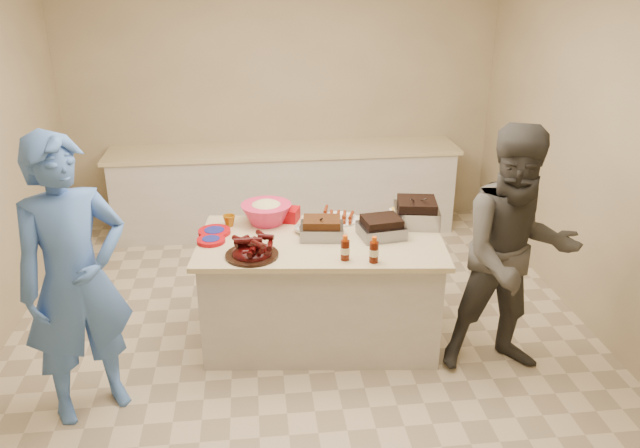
{
  "coord_description": "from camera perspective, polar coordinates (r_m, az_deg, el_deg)",
  "views": [
    {
      "loc": [
        -0.33,
        -4.01,
        2.67
      ],
      "look_at": [
        0.13,
        0.09,
        0.93
      ],
      "focal_mm": 35.0,
      "sensor_mm": 36.0,
      "label": 1
    }
  ],
  "objects": [
    {
      "name": "room",
      "position": [
        4.83,
        -1.47,
        -10.73
      ],
      "size": [
        4.5,
        5.0,
        2.7
      ],
      "primitive_type": null,
      "color": "tan",
      "rests_on": "ground"
    },
    {
      "name": "rib_platter",
      "position": [
        4.25,
        -6.23,
        -2.94
      ],
      "size": [
        0.44,
        0.44,
        0.14
      ],
      "primitive_type": null,
      "rotation": [
        0.0,
        0.0,
        0.23
      ],
      "color": "#390505",
      "rests_on": "island"
    },
    {
      "name": "guest_blue",
      "position": [
        4.48,
        -19.75,
        -15.31
      ],
      "size": [
        1.49,
        1.91,
        0.44
      ],
      "primitive_type": "imported",
      "rotation": [
        0.0,
        0.0,
        0.53
      ],
      "color": "#4775CD",
      "rests_on": "ground"
    },
    {
      "name": "mac_cheese_dish",
      "position": [
        4.86,
        8.3,
        0.37
      ],
      "size": [
        0.31,
        0.23,
        0.08
      ],
      "primitive_type": "cube",
      "rotation": [
        0.0,
        0.0,
        -0.02
      ],
      "color": "yellow",
      "rests_on": "island"
    },
    {
      "name": "island",
      "position": [
        4.87,
        0.07,
        -10.36
      ],
      "size": [
        1.84,
        1.11,
        0.83
      ],
      "primitive_type": null,
      "rotation": [
        0.0,
        0.0,
        -0.11
      ],
      "color": "beige",
      "rests_on": "ground"
    },
    {
      "name": "sauce_bowl",
      "position": [
        4.59,
        -1.43,
        -0.77
      ],
      "size": [
        0.15,
        0.06,
        0.15
      ],
      "primitive_type": "imported",
      "rotation": [
        0.0,
        0.0,
        -0.11
      ],
      "color": "silver",
      "rests_on": "island"
    },
    {
      "name": "back_counter",
      "position": [
        6.6,
        -3.2,
        3.16
      ],
      "size": [
        3.6,
        0.64,
        0.9
      ],
      "primitive_type": null,
      "color": "beige",
      "rests_on": "ground"
    },
    {
      "name": "sausage_plate",
      "position": [
        4.81,
        1.65,
        0.36
      ],
      "size": [
        0.37,
        0.37,
        0.05
      ],
      "primitive_type": "cylinder",
      "rotation": [
        0.0,
        0.0,
        -0.26
      ],
      "color": "silver",
      "rests_on": "island"
    },
    {
      "name": "bbq_bottle_b",
      "position": [
        4.16,
        4.91,
        -3.48
      ],
      "size": [
        0.07,
        0.07,
        0.18
      ],
      "primitive_type": "cylinder",
      "rotation": [
        0.0,
        0.0,
        -0.11
      ],
      "color": "#451104",
      "rests_on": "island"
    },
    {
      "name": "plate_stack_large",
      "position": [
        4.64,
        -9.62,
        -0.86
      ],
      "size": [
        0.26,
        0.26,
        0.03
      ],
      "primitive_type": "cylinder",
      "rotation": [
        0.0,
        0.0,
        -0.11
      ],
      "color": "#A2060D",
      "rests_on": "island"
    },
    {
      "name": "plastic_cup",
      "position": [
        4.75,
        -8.27,
        -0.17
      ],
      "size": [
        0.1,
        0.09,
        0.09
      ],
      "primitive_type": "imported",
      "rotation": [
        0.0,
        0.0,
        -0.11
      ],
      "color": "#9A5D08",
      "rests_on": "island"
    },
    {
      "name": "guest_gray",
      "position": [
        4.77,
        16.17,
        -12.22
      ],
      "size": [
        0.93,
        1.79,
        0.66
      ],
      "primitive_type": "imported",
      "rotation": [
        0.0,
        0.0,
        -0.04
      ],
      "color": "#484641",
      "rests_on": "ground"
    },
    {
      "name": "roasting_pan",
      "position": [
        4.8,
        8.74,
        0.03
      ],
      "size": [
        0.38,
        0.38,
        0.13
      ],
      "primitive_type": "cube",
      "rotation": [
        0.0,
        0.0,
        -0.17
      ],
      "color": "gray",
      "rests_on": "island"
    },
    {
      "name": "basket_stack",
      "position": [
        4.81,
        -3.17,
        0.36
      ],
      "size": [
        0.24,
        0.21,
        0.1
      ],
      "primitive_type": "cube",
      "rotation": [
        0.0,
        0.0,
        -0.34
      ],
      "color": "#A2060D",
      "rests_on": "island"
    },
    {
      "name": "mustard_bottle",
      "position": [
        4.57,
        -0.75,
        -0.88
      ],
      "size": [
        0.05,
        0.05,
        0.13
      ],
      "primitive_type": "cylinder",
      "rotation": [
        0.0,
        0.0,
        -0.11
      ],
      "color": "#F9DB01",
      "rests_on": "island"
    },
    {
      "name": "brisket_tray",
      "position": [
        4.54,
        5.6,
        -1.15
      ],
      "size": [
        0.35,
        0.3,
        0.09
      ],
      "primitive_type": "cube",
      "rotation": [
        0.0,
        0.0,
        0.15
      ],
      "color": "black",
      "rests_on": "island"
    },
    {
      "name": "bbq_bottle_a",
      "position": [
        4.18,
        2.3,
        -3.28
      ],
      "size": [
        0.07,
        0.07,
        0.18
      ],
      "primitive_type": "cylinder",
      "rotation": [
        0.0,
        0.0,
        -0.11
      ],
      "color": "#451104",
      "rests_on": "island"
    },
    {
      "name": "pulled_pork_tray",
      "position": [
        4.51,
        0.16,
        -1.22
      ],
      "size": [
        0.34,
        0.27,
        0.09
      ],
      "primitive_type": "cube",
      "rotation": [
        0.0,
        0.0,
        -0.12
      ],
      "color": "#47230F",
      "rests_on": "island"
    },
    {
      "name": "coleslaw_bowl",
      "position": [
        4.77,
        -4.89,
        0.09
      ],
      "size": [
        0.42,
        0.42,
        0.26
      ],
      "primitive_type": null,
      "rotation": [
        0.0,
        0.0,
        -0.11
      ],
      "color": "#D62452",
      "rests_on": "island"
    },
    {
      "name": "plate_stack_small",
      "position": [
        4.5,
        -9.92,
        -1.66
      ],
      "size": [
        0.22,
        0.22,
        0.03
      ],
      "primitive_type": "cylinder",
      "rotation": [
        0.0,
        0.0,
        -0.11
      ],
      "color": "#A2060D",
      "rests_on": "island"
    }
  ]
}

